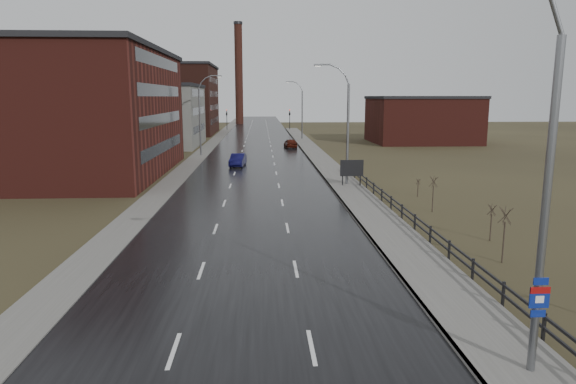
{
  "coord_description": "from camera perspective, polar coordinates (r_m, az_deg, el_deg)",
  "views": [
    {
      "loc": [
        0.67,
        -11.96,
        8.36
      ],
      "look_at": [
        2.17,
        16.81,
        3.0
      ],
      "focal_mm": 32.0,
      "sensor_mm": 36.0,
      "label": 1
    }
  ],
  "objects": [
    {
      "name": "road",
      "position": [
        72.44,
        -3.51,
        3.91
      ],
      "size": [
        14.0,
        300.0,
        0.06
      ],
      "primitive_type": "cube",
      "color": "black",
      "rests_on": "ground"
    },
    {
      "name": "warehouse_far",
      "position": [
        122.27,
        -14.37,
        9.93
      ],
      "size": [
        26.52,
        24.48,
        15.5
      ],
      "color": "#331611",
      "rests_on": "ground"
    },
    {
      "name": "traffic_light_right",
      "position": [
        132.21,
        0.19,
        8.9
      ],
      "size": [
        0.58,
        2.73,
        5.3
      ],
      "color": "black",
      "rests_on": "ground"
    },
    {
      "name": "car_near",
      "position": [
        62.68,
        -5.59,
        3.52
      ],
      "size": [
        2.05,
        4.74,
        1.52
      ],
      "primitive_type": "imported",
      "rotation": [
        0.0,
        0.0,
        -0.1
      ],
      "color": "#0C0C3C",
      "rests_on": "ground"
    },
    {
      "name": "sidewalk_left",
      "position": [
        72.97,
        -9.98,
        3.85
      ],
      "size": [
        2.4,
        260.0,
        0.12
      ],
      "primitive_type": "cube",
      "color": "#595651",
      "rests_on": "ground"
    },
    {
      "name": "guardrail",
      "position": [
        32.67,
        14.27,
        -3.33
      ],
      "size": [
        0.1,
        53.05,
        1.1
      ],
      "color": "black",
      "rests_on": "ground"
    },
    {
      "name": "building_right",
      "position": [
        98.6,
        14.64,
        7.81
      ],
      "size": [
        18.36,
        16.32,
        8.5
      ],
      "color": "#471914",
      "rests_on": "ground"
    },
    {
      "name": "billboard",
      "position": [
        48.31,
        7.09,
        2.57
      ],
      "size": [
        2.19,
        0.17,
        2.58
      ],
      "color": "black",
      "rests_on": "ground"
    },
    {
      "name": "shrub_c",
      "position": [
        28.25,
        22.89,
        -4.28
      ],
      "size": [
        0.68,
        0.72,
        2.9
      ],
      "color": "#382D23",
      "rests_on": "ground"
    },
    {
      "name": "car_far",
      "position": [
        84.89,
        0.28,
        5.41
      ],
      "size": [
        2.2,
        4.71,
        1.56
      ],
      "primitive_type": "imported",
      "rotation": [
        0.0,
        0.0,
        3.22
      ],
      "color": "#44140B",
      "rests_on": "ground"
    },
    {
      "name": "sidewalk_right",
      "position": [
        48.33,
        6.5,
        0.62
      ],
      "size": [
        3.2,
        180.0,
        0.18
      ],
      "primitive_type": "cube",
      "color": "#595651",
      "rests_on": "ground"
    },
    {
      "name": "streetlight_right_far",
      "position": [
        102.29,
        1.42,
        9.12
      ],
      "size": [
        3.36,
        0.28,
        11.35
      ],
      "color": "slate",
      "rests_on": "ground"
    },
    {
      "name": "shrub_d",
      "position": [
        32.31,
        21.64,
        -3.09
      ],
      "size": [
        0.52,
        0.55,
        2.19
      ],
      "color": "#382D23",
      "rests_on": "ground"
    },
    {
      "name": "smokestack",
      "position": [
        162.25,
        -5.49,
        13.01
      ],
      "size": [
        2.7,
        2.7,
        30.7
      ],
      "color": "#331611",
      "rests_on": "ground"
    },
    {
      "name": "streetlight_main",
      "position": [
        16.15,
        25.95,
        1.29
      ],
      "size": [
        3.91,
        0.29,
        12.11
      ],
      "color": "slate",
      "rests_on": "ground"
    },
    {
      "name": "curb_right",
      "position": [
        48.11,
        4.71,
        0.6
      ],
      "size": [
        0.16,
        180.0,
        0.18
      ],
      "primitive_type": "cube",
      "color": "slate",
      "rests_on": "ground"
    },
    {
      "name": "shrub_e",
      "position": [
        39.01,
        15.82,
        -0.13
      ],
      "size": [
        0.63,
        0.66,
        2.65
      ],
      "color": "#382D23",
      "rests_on": "ground"
    },
    {
      "name": "warehouse_mid",
      "position": [
        91.92,
        -14.86,
        8.26
      ],
      "size": [
        16.32,
        20.4,
        10.5
      ],
      "color": "slate",
      "rests_on": "ground"
    },
    {
      "name": "streetlight_right_mid",
      "position": [
        48.66,
        6.33,
        7.5
      ],
      "size": [
        3.36,
        0.28,
        11.35
      ],
      "color": "slate",
      "rests_on": "ground"
    },
    {
      "name": "warehouse_near",
      "position": [
        60.96,
        -24.06,
        8.13
      ],
      "size": [
        22.44,
        28.56,
        13.5
      ],
      "color": "#471914",
      "rests_on": "ground"
    },
    {
      "name": "traffic_light_left",
      "position": [
        132.29,
        -6.83,
        8.83
      ],
      "size": [
        0.58,
        2.73,
        5.3
      ],
      "color": "black",
      "rests_on": "ground"
    },
    {
      "name": "shrub_f",
      "position": [
        44.79,
        14.24,
        0.51
      ],
      "size": [
        0.38,
        0.39,
        1.54
      ],
      "color": "#382D23",
      "rests_on": "ground"
    },
    {
      "name": "streetlight_left",
      "position": [
        74.47,
        -9.55,
        8.45
      ],
      "size": [
        3.36,
        0.28,
        11.35
      ],
      "color": "slate",
      "rests_on": "ground"
    }
  ]
}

